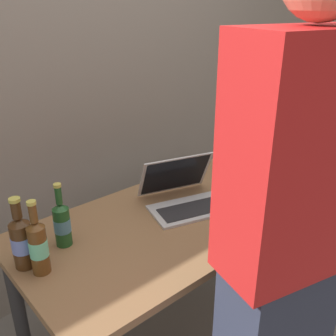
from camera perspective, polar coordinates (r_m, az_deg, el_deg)
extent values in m
cube|color=olive|center=(1.72, -0.06, -8.15)|extent=(1.34, 0.74, 0.03)
cylinder|color=#2D2D30|center=(2.17, 18.28, -13.62)|extent=(0.06, 0.06, 0.69)
cylinder|color=#2D2D30|center=(1.94, -21.34, -19.36)|extent=(0.06, 0.06, 0.69)
cylinder|color=#2D2D30|center=(2.47, 5.90, -7.49)|extent=(0.06, 0.06, 0.69)
cube|color=#B7BABC|center=(1.79, 3.26, -6.13)|extent=(0.40, 0.31, 0.01)
cube|color=#232326|center=(1.77, 3.52, -6.16)|extent=(0.32, 0.21, 0.00)
cube|color=#B7BABC|center=(1.86, 1.07, -0.94)|extent=(0.37, 0.21, 0.21)
cube|color=black|center=(1.86, 1.12, -0.99)|extent=(0.34, 0.19, 0.20)
cylinder|color=#1E5123|center=(1.57, -15.45, -8.44)|extent=(0.06, 0.06, 0.16)
cone|color=#1E5123|center=(1.53, -15.82, -5.51)|extent=(0.06, 0.06, 0.02)
cylinder|color=#1E5123|center=(1.50, -16.02, -3.94)|extent=(0.03, 0.03, 0.07)
cylinder|color=#BFB74C|center=(1.49, -16.20, -2.51)|extent=(0.03, 0.03, 0.01)
cylinder|color=teal|center=(1.57, -15.48, -8.19)|extent=(0.07, 0.07, 0.06)
cylinder|color=#472B14|center=(1.49, -20.86, -10.70)|extent=(0.07, 0.07, 0.18)
cone|color=#472B14|center=(1.44, -21.44, -7.35)|extent=(0.07, 0.07, 0.03)
cylinder|color=#472B14|center=(1.42, -21.71, -5.79)|extent=(0.03, 0.03, 0.06)
cylinder|color=#BFB74C|center=(1.40, -21.94, -4.43)|extent=(0.04, 0.04, 0.01)
cylinder|color=#7387DB|center=(1.49, -20.91, -10.42)|extent=(0.08, 0.08, 0.06)
cylinder|color=brown|center=(1.44, -18.68, -11.50)|extent=(0.06, 0.06, 0.19)
cone|color=brown|center=(1.39, -19.24, -7.98)|extent=(0.06, 0.06, 0.02)
cylinder|color=brown|center=(1.36, -19.49, -6.37)|extent=(0.03, 0.03, 0.07)
cylinder|color=#BFB74C|center=(1.35, -19.72, -4.90)|extent=(0.03, 0.03, 0.01)
cylinder|color=#6EDEB0|center=(1.44, -18.73, -11.20)|extent=(0.07, 0.07, 0.06)
cube|color=red|center=(1.08, 18.76, 1.06)|extent=(0.44, 0.31, 0.68)
cube|color=gray|center=(2.13, -14.18, 14.38)|extent=(6.00, 0.10, 2.60)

